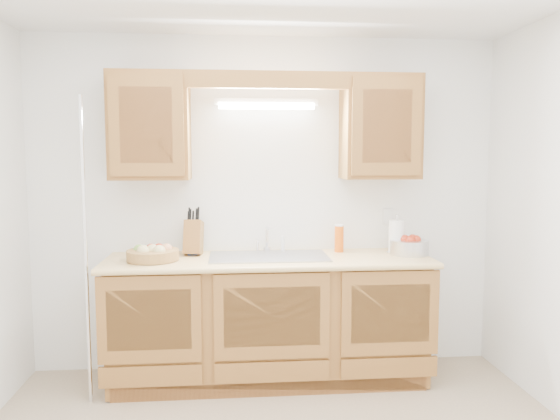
{
  "coord_description": "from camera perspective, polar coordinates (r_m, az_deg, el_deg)",
  "views": [
    {
      "loc": [
        -0.26,
        -2.62,
        1.62
      ],
      "look_at": [
        0.05,
        0.85,
        1.27
      ],
      "focal_mm": 35.0,
      "sensor_mm": 36.0,
      "label": 1
    }
  ],
  "objects": [
    {
      "name": "room",
      "position": [
        2.66,
        0.59,
        -2.32
      ],
      "size": [
        3.52,
        3.5,
        2.5
      ],
      "color": "tan",
      "rests_on": "ground"
    },
    {
      "name": "base_cabinets",
      "position": [
        4.01,
        -1.16,
        -11.41
      ],
      "size": [
        2.2,
        0.6,
        0.86
      ],
      "primitive_type": "cube",
      "color": "brown",
      "rests_on": "ground"
    },
    {
      "name": "countertop",
      "position": [
        3.89,
        -1.16,
        -5.27
      ],
      "size": [
        2.3,
        0.63,
        0.04
      ],
      "primitive_type": "cube",
      "color": "#E1BC76",
      "rests_on": "base_cabinets"
    },
    {
      "name": "upper_cabinet_left",
      "position": [
        4.0,
        -13.42,
        8.49
      ],
      "size": [
        0.55,
        0.33,
        0.75
      ],
      "primitive_type": "cube",
      "color": "brown",
      "rests_on": "room"
    },
    {
      "name": "upper_cabinet_right",
      "position": [
        4.11,
        10.41,
        8.47
      ],
      "size": [
        0.55,
        0.33,
        0.75
      ],
      "primitive_type": "cube",
      "color": "brown",
      "rests_on": "room"
    },
    {
      "name": "valance",
      "position": [
        3.86,
        -1.21,
        13.45
      ],
      "size": [
        2.2,
        0.05,
        0.12
      ],
      "primitive_type": "cube",
      "color": "brown",
      "rests_on": "room"
    },
    {
      "name": "fluorescent_fixture",
      "position": [
        4.06,
        -1.43,
        11.03
      ],
      "size": [
        0.76,
        0.08,
        0.08
      ],
      "color": "white",
      "rests_on": "room"
    },
    {
      "name": "sink",
      "position": [
        3.92,
        -1.18,
        -5.96
      ],
      "size": [
        0.84,
        0.46,
        0.36
      ],
      "color": "#9E9EA3",
      "rests_on": "countertop"
    },
    {
      "name": "wire_shelf_pole",
      "position": [
        3.73,
        -19.65,
        -4.2
      ],
      "size": [
        0.03,
        0.03,
        2.0
      ],
      "primitive_type": "cylinder",
      "color": "silver",
      "rests_on": "ground"
    },
    {
      "name": "outlet_plate",
      "position": [
        4.32,
        11.23,
        -0.65
      ],
      "size": [
        0.08,
        0.01,
        0.12
      ],
      "primitive_type": "cube",
      "color": "white",
      "rests_on": "room"
    },
    {
      "name": "fruit_basket",
      "position": [
        3.87,
        -13.14,
        -4.44
      ],
      "size": [
        0.42,
        0.42,
        0.11
      ],
      "rotation": [
        0.0,
        0.0,
        0.22
      ],
      "color": "#A47F42",
      "rests_on": "countertop"
    },
    {
      "name": "knife_block",
      "position": [
        4.03,
        -9.02,
        -2.8
      ],
      "size": [
        0.15,
        0.22,
        0.36
      ],
      "rotation": [
        0.0,
        0.0,
        -0.13
      ],
      "color": "brown",
      "rests_on": "countertop"
    },
    {
      "name": "orange_canister",
      "position": [
        4.11,
        6.2,
        -2.94
      ],
      "size": [
        0.08,
        0.08,
        0.21
      ],
      "rotation": [
        0.0,
        0.0,
        -0.25
      ],
      "color": "#ED5D0D",
      "rests_on": "countertop"
    },
    {
      "name": "soap_bottle",
      "position": [
        4.05,
        -9.01,
        -3.06
      ],
      "size": [
        0.11,
        0.11,
        0.22
      ],
      "primitive_type": "imported",
      "rotation": [
        0.0,
        0.0,
        0.13
      ],
      "color": "blue",
      "rests_on": "countertop"
    },
    {
      "name": "sponge",
      "position": [
        4.13,
        -8.93,
        -4.27
      ],
      "size": [
        0.13,
        0.08,
        0.03
      ],
      "rotation": [
        0.0,
        0.0,
        0.03
      ],
      "color": "#CC333F",
      "rests_on": "countertop"
    },
    {
      "name": "paper_towel",
      "position": [
        4.11,
        12.08,
        -2.79
      ],
      "size": [
        0.15,
        0.15,
        0.29
      ],
      "rotation": [
        0.0,
        0.0,
        -0.36
      ],
      "color": "silver",
      "rests_on": "countertop"
    },
    {
      "name": "apple_bowl",
      "position": [
        4.1,
        13.38,
        -3.68
      ],
      "size": [
        0.32,
        0.32,
        0.14
      ],
      "rotation": [
        0.0,
        0.0,
        -0.18
      ],
      "color": "silver",
      "rests_on": "countertop"
    }
  ]
}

